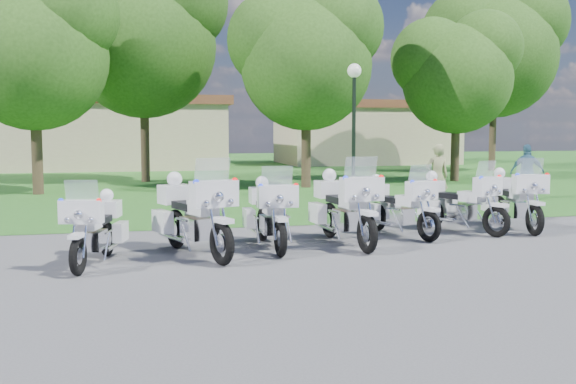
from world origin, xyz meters
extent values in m
plane|color=#4F4F54|center=(0.00, 0.00, 0.00)|extent=(100.00, 100.00, 0.00)
cube|color=#2A6620|center=(0.00, 27.00, 0.00)|extent=(100.00, 48.00, 0.01)
torus|color=black|center=(-4.73, -1.14, 0.29)|extent=(0.25, 0.60, 0.59)
torus|color=black|center=(-4.37, 0.32, 0.29)|extent=(0.25, 0.60, 0.59)
cube|color=silver|center=(-4.73, -1.16, 0.60)|extent=(0.25, 0.42, 0.06)
cube|color=silver|center=(-4.68, -0.94, 0.93)|extent=(0.67, 0.36, 0.35)
cube|color=silver|center=(-4.66, -0.89, 1.24)|extent=(0.51, 0.22, 0.33)
sphere|color=red|center=(-4.41, -1.06, 1.10)|extent=(0.08, 0.08, 0.08)
sphere|color=#1426E5|center=(-4.96, -0.93, 1.10)|extent=(0.08, 0.08, 0.08)
cube|color=silver|center=(-4.54, -0.39, 0.40)|extent=(0.41, 0.55, 0.30)
cube|color=silver|center=(-4.59, -0.60, 0.71)|extent=(0.38, 0.51, 0.19)
cube|color=black|center=(-4.48, -0.13, 0.69)|extent=(0.42, 0.60, 0.11)
cube|color=silver|center=(-4.14, 0.13, 0.44)|extent=(0.26, 0.48, 0.32)
cube|color=silver|center=(-4.66, 0.26, 0.44)|extent=(0.26, 0.48, 0.32)
cube|color=silver|center=(-4.36, 0.35, 0.81)|extent=(0.50, 0.44, 0.28)
sphere|color=silver|center=(-4.36, 0.35, 1.04)|extent=(0.23, 0.23, 0.23)
torus|color=black|center=(-2.56, -0.89, 0.35)|extent=(0.38, 0.72, 0.72)
torus|color=black|center=(-3.18, 0.83, 0.35)|extent=(0.38, 0.72, 0.72)
cube|color=silver|center=(-2.55, -0.91, 0.73)|extent=(0.34, 0.51, 0.08)
cube|color=silver|center=(-2.64, -0.66, 1.13)|extent=(0.81, 0.51, 0.43)
cube|color=silver|center=(-2.67, -0.60, 1.50)|extent=(0.61, 0.33, 0.40)
sphere|color=red|center=(-2.30, -0.60, 1.33)|extent=(0.10, 0.10, 0.10)
sphere|color=#1426E5|center=(-2.95, -0.84, 1.33)|extent=(0.10, 0.10, 0.10)
cube|color=silver|center=(-2.88, -0.01, 0.48)|extent=(0.55, 0.69, 0.37)
cube|color=silver|center=(-2.79, -0.26, 0.86)|extent=(0.51, 0.64, 0.24)
cube|color=black|center=(-2.99, 0.29, 0.84)|extent=(0.57, 0.75, 0.13)
cube|color=silver|center=(-2.82, 0.78, 0.54)|extent=(0.37, 0.59, 0.39)
cube|color=silver|center=(-3.43, 0.56, 0.54)|extent=(0.37, 0.59, 0.39)
cube|color=silver|center=(-3.19, 0.86, 0.99)|extent=(0.63, 0.58, 0.34)
sphere|color=silver|center=(-3.19, 0.86, 1.27)|extent=(0.28, 0.28, 0.28)
torus|color=black|center=(-1.50, -0.44, 0.32)|extent=(0.13, 0.65, 0.65)
torus|color=black|center=(-1.50, 1.21, 0.32)|extent=(0.13, 0.65, 0.65)
cube|color=silver|center=(-1.50, -0.46, 0.66)|extent=(0.18, 0.43, 0.07)
cube|color=silver|center=(-1.50, -0.21, 1.02)|extent=(0.70, 0.23, 0.39)
cube|color=silver|center=(-1.50, -0.16, 1.36)|extent=(0.54, 0.12, 0.36)
sphere|color=red|center=(-1.19, -0.27, 1.20)|extent=(0.09, 0.09, 0.09)
sphere|color=#1426E5|center=(-1.81, -0.27, 1.20)|extent=(0.09, 0.09, 0.09)
cube|color=silver|center=(-1.50, 0.41, 0.44)|extent=(0.33, 0.54, 0.33)
cube|color=silver|center=(-1.50, 0.17, 0.78)|extent=(0.31, 0.50, 0.21)
cube|color=black|center=(-1.50, 0.70, 0.76)|extent=(0.33, 0.60, 0.12)
cube|color=silver|center=(-1.21, 1.07, 0.48)|extent=(0.18, 0.50, 0.35)
cube|color=silver|center=(-1.79, 1.07, 0.48)|extent=(0.18, 0.50, 0.35)
cube|color=silver|center=(-1.50, 1.24, 0.89)|extent=(0.47, 0.39, 0.31)
sphere|color=silver|center=(-1.50, 1.24, 1.14)|extent=(0.25, 0.25, 0.25)
torus|color=black|center=(0.04, -0.49, 0.35)|extent=(0.19, 0.72, 0.71)
torus|color=black|center=(-0.10, 1.31, 0.35)|extent=(0.19, 0.72, 0.71)
cube|color=silver|center=(0.04, -0.51, 0.72)|extent=(0.23, 0.48, 0.07)
cube|color=silver|center=(0.02, -0.24, 1.11)|extent=(0.78, 0.31, 0.42)
cube|color=silver|center=(0.01, -0.18, 1.49)|extent=(0.60, 0.17, 0.40)
sphere|color=red|center=(0.36, -0.28, 1.32)|extent=(0.10, 0.10, 0.10)
sphere|color=#1426E5|center=(-0.31, -0.33, 1.32)|extent=(0.10, 0.10, 0.10)
cube|color=silver|center=(-0.03, 0.43, 0.48)|extent=(0.41, 0.62, 0.36)
cube|color=silver|center=(-0.01, 0.18, 0.85)|extent=(0.38, 0.58, 0.23)
cube|color=black|center=(-0.06, 0.75, 0.83)|extent=(0.41, 0.68, 0.13)
cube|color=silver|center=(0.23, 1.18, 0.53)|extent=(0.23, 0.57, 0.38)
cube|color=silver|center=(-0.41, 1.13, 0.53)|extent=(0.23, 0.57, 0.38)
cube|color=silver|center=(-0.10, 1.34, 0.98)|extent=(0.54, 0.46, 0.34)
sphere|color=silver|center=(-0.10, 1.34, 1.25)|extent=(0.28, 0.28, 0.28)
torus|color=black|center=(1.61, 0.38, 0.31)|extent=(0.31, 0.63, 0.63)
torus|color=black|center=(1.11, 1.89, 0.31)|extent=(0.31, 0.63, 0.63)
cube|color=silver|center=(1.62, 0.36, 0.64)|extent=(0.29, 0.44, 0.07)
cube|color=silver|center=(1.55, 0.58, 0.98)|extent=(0.71, 0.43, 0.37)
cube|color=silver|center=(1.53, 0.63, 1.31)|extent=(0.53, 0.27, 0.35)
sphere|color=red|center=(1.85, 0.62, 1.16)|extent=(0.08, 0.08, 0.08)
sphere|color=#1426E5|center=(1.28, 0.43, 1.16)|extent=(0.08, 0.08, 0.08)
cube|color=silver|center=(1.36, 1.15, 0.42)|extent=(0.47, 0.60, 0.32)
cube|color=silver|center=(1.43, 0.94, 0.75)|extent=(0.44, 0.56, 0.21)
cube|color=black|center=(1.27, 1.41, 0.73)|extent=(0.48, 0.65, 0.11)
cube|color=silver|center=(1.42, 1.84, 0.47)|extent=(0.31, 0.51, 0.34)
cube|color=silver|center=(0.89, 1.66, 0.47)|extent=(0.31, 0.51, 0.34)
cube|color=silver|center=(1.10, 1.91, 0.86)|extent=(0.54, 0.50, 0.30)
sphere|color=silver|center=(1.10, 1.91, 1.10)|extent=(0.24, 0.24, 0.24)
torus|color=black|center=(3.19, 0.58, 0.32)|extent=(0.38, 0.64, 0.65)
torus|color=black|center=(2.51, 2.08, 0.32)|extent=(0.38, 0.64, 0.65)
cube|color=silver|center=(3.20, 0.57, 0.66)|extent=(0.34, 0.46, 0.07)
cube|color=silver|center=(3.09, 0.79, 1.02)|extent=(0.73, 0.50, 0.39)
cube|color=silver|center=(3.07, 0.84, 1.36)|extent=(0.54, 0.33, 0.36)
sphere|color=red|center=(3.40, 0.86, 1.20)|extent=(0.09, 0.09, 0.09)
sphere|color=#1426E5|center=(2.84, 0.61, 1.20)|extent=(0.09, 0.09, 0.09)
cube|color=silver|center=(2.84, 1.35, 0.44)|extent=(0.52, 0.63, 0.33)
cube|color=silver|center=(2.93, 1.14, 0.77)|extent=(0.49, 0.59, 0.21)
cube|color=black|center=(2.72, 1.61, 0.75)|extent=(0.55, 0.68, 0.12)
cube|color=silver|center=(2.83, 2.07, 0.48)|extent=(0.37, 0.53, 0.35)
cube|color=silver|center=(2.30, 1.83, 0.48)|extent=(0.37, 0.53, 0.35)
cube|color=silver|center=(2.49, 2.11, 0.89)|extent=(0.58, 0.54, 0.31)
sphere|color=silver|center=(2.49, 2.11, 1.14)|extent=(0.25, 0.25, 0.25)
torus|color=black|center=(4.04, 0.55, 0.33)|extent=(0.21, 0.68, 0.67)
torus|color=black|center=(4.25, 2.23, 0.33)|extent=(0.21, 0.68, 0.67)
cube|color=silver|center=(4.04, 0.53, 0.68)|extent=(0.23, 0.46, 0.07)
cube|color=silver|center=(4.07, 0.78, 1.05)|extent=(0.74, 0.32, 0.40)
cube|color=silver|center=(4.08, 0.84, 1.40)|extent=(0.57, 0.19, 0.37)
sphere|color=red|center=(4.38, 0.68, 1.24)|extent=(0.09, 0.09, 0.09)
sphere|color=#1426E5|center=(3.75, 0.76, 1.24)|extent=(0.09, 0.09, 0.09)
cube|color=silver|center=(4.15, 1.41, 0.45)|extent=(0.40, 0.60, 0.34)
cube|color=silver|center=(4.12, 1.17, 0.80)|extent=(0.38, 0.55, 0.22)
cube|color=black|center=(4.19, 1.71, 0.78)|extent=(0.41, 0.65, 0.12)
cube|color=silver|center=(4.53, 2.05, 0.50)|extent=(0.24, 0.54, 0.36)
cube|color=silver|center=(3.93, 2.12, 0.50)|extent=(0.24, 0.54, 0.36)
cube|color=silver|center=(4.25, 2.26, 0.92)|extent=(0.52, 0.45, 0.32)
sphere|color=silver|center=(4.25, 2.26, 1.18)|extent=(0.26, 0.26, 0.26)
cylinder|color=black|center=(2.79, 8.27, 1.93)|extent=(0.12, 0.12, 3.86)
sphere|color=white|center=(2.79, 8.27, 4.02)|extent=(0.44, 0.44, 0.44)
cylinder|color=#38281C|center=(-7.16, 12.08, 1.69)|extent=(0.36, 0.36, 3.38)
sphere|color=#244914|center=(-7.16, 12.08, 4.61)|extent=(4.92, 4.92, 4.92)
sphere|color=#244914|center=(-8.24, 12.47, 5.53)|extent=(3.69, 3.69, 3.69)
sphere|color=#244914|center=(-6.01, 11.78, 6.00)|extent=(3.38, 3.38, 3.38)
cylinder|color=#38281C|center=(-3.54, 16.89, 2.10)|extent=(0.36, 0.36, 4.21)
sphere|color=#244914|center=(-3.54, 16.89, 5.74)|extent=(6.12, 6.12, 6.12)
sphere|color=#244914|center=(-4.88, 17.37, 6.89)|extent=(4.59, 4.59, 4.59)
sphere|color=#244914|center=(-2.10, 16.51, 7.46)|extent=(4.21, 4.21, 4.21)
cylinder|color=#38281C|center=(2.39, 12.64, 1.70)|extent=(0.36, 0.36, 3.39)
sphere|color=#244914|center=(2.39, 12.64, 4.63)|extent=(4.94, 4.94, 4.94)
sphere|color=#244914|center=(1.31, 13.02, 5.55)|extent=(3.70, 3.70, 3.70)
sphere|color=#244914|center=(3.54, 12.33, 6.02)|extent=(3.39, 3.39, 3.39)
cylinder|color=#38281C|center=(9.41, 14.22, 1.59)|extent=(0.36, 0.36, 3.18)
sphere|color=#244914|center=(9.41, 14.22, 4.34)|extent=(4.63, 4.63, 4.63)
sphere|color=#244914|center=(8.40, 14.58, 5.21)|extent=(3.47, 3.47, 3.47)
sphere|color=#244914|center=(10.50, 13.93, 5.64)|extent=(3.18, 3.18, 3.18)
cylinder|color=#38281C|center=(15.00, 20.63, 2.25)|extent=(0.36, 0.36, 4.50)
sphere|color=#244914|center=(15.00, 20.63, 6.13)|extent=(6.54, 6.54, 6.54)
sphere|color=#244914|center=(13.57, 21.14, 7.36)|extent=(4.91, 4.91, 4.91)
sphere|color=#244914|center=(16.53, 20.22, 7.97)|extent=(4.50, 4.50, 4.50)
cube|color=tan|center=(-6.00, 28.00, 1.80)|extent=(14.00, 8.00, 3.60)
cube|color=brown|center=(-6.00, 28.00, 3.85)|extent=(14.56, 8.32, 0.50)
cube|color=tan|center=(11.00, 30.00, 1.80)|extent=(11.00, 7.00, 3.60)
cube|color=brown|center=(11.00, 30.00, 3.85)|extent=(11.44, 7.28, 0.50)
imported|color=#8A8A5D|center=(4.11, 5.13, 0.89)|extent=(0.68, 0.47, 1.78)
imported|color=#386688|center=(7.89, 6.65, 0.87)|extent=(1.10, 0.74, 1.73)
camera|label=1|loc=(-3.82, -10.94, 2.13)|focal=40.00mm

